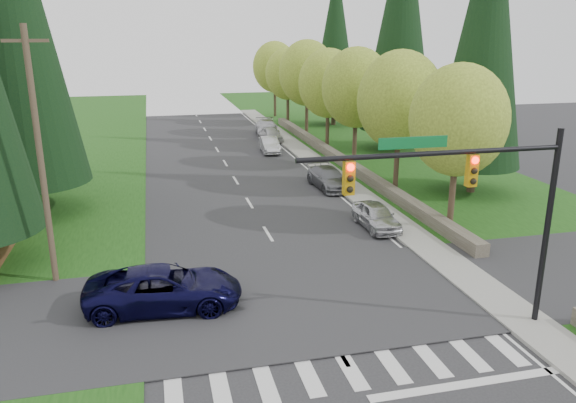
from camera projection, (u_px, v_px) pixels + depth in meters
name	position (u px, v px, depth m)	size (l,w,h in m)	color
grass_east	(456.00, 193.00, 35.26)	(14.00, 110.00, 0.06)	#1A4713
grass_west	(8.00, 225.00, 29.41)	(14.00, 110.00, 0.06)	#1A4713
cross_street	(308.00, 300.00, 21.17)	(120.00, 8.00, 0.10)	#28282B
sidewalk_east	(353.00, 190.00, 35.74)	(1.80, 80.00, 0.13)	gray
curb_east	(341.00, 191.00, 35.55)	(0.20, 80.00, 0.13)	gray
stone_wall_north	(339.00, 159.00, 43.49)	(0.70, 40.00, 0.70)	#4C4438
traffic_signal	(475.00, 189.00, 17.46)	(8.70, 0.37, 6.80)	black
utility_pole	(40.00, 157.00, 21.28)	(1.60, 0.24, 10.00)	#473828
decid_tree_0	(459.00, 120.00, 27.22)	(4.80, 4.80, 8.37)	#38281C
decid_tree_1	(400.00, 100.00, 33.70)	(5.20, 5.20, 8.80)	#38281C
decid_tree_2	(356.00, 88.00, 40.14)	(5.00, 5.00, 8.82)	#38281C
decid_tree_3	(328.00, 83.00, 46.76)	(5.00, 5.00, 8.55)	#38281C
decid_tree_4	(307.00, 73.00, 53.18)	(5.40, 5.40, 9.18)	#38281C
decid_tree_5	(288.00, 74.00, 59.81)	(4.80, 4.80, 8.30)	#38281C
decid_tree_6	(275.00, 67.00, 66.25)	(5.20, 5.20, 8.86)	#38281C
conifer_e_a	(486.00, 31.00, 32.68)	(5.44, 5.44, 17.80)	#38281C
conifer_e_b	(401.00, 19.00, 45.66)	(6.12, 6.12, 19.80)	#38281C
conifer_e_c	(335.00, 37.00, 58.90)	(5.10, 5.10, 16.80)	#38281C
suv_navy	(164.00, 288.00, 20.34)	(2.58, 5.61, 1.56)	black
parked_car_a	(376.00, 216.00, 28.82)	(1.56, 3.87, 1.32)	silver
parked_car_b	(329.00, 178.00, 36.34)	(1.85, 4.55, 1.32)	slate
parked_car_c	(270.00, 145.00, 47.29)	(1.37, 3.92, 1.29)	#BABBBF
parked_car_d	(271.00, 134.00, 52.16)	(1.55, 3.84, 1.31)	silver
parked_car_e	(267.00, 128.00, 55.09)	(2.12, 5.22, 1.51)	#B1B1B6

